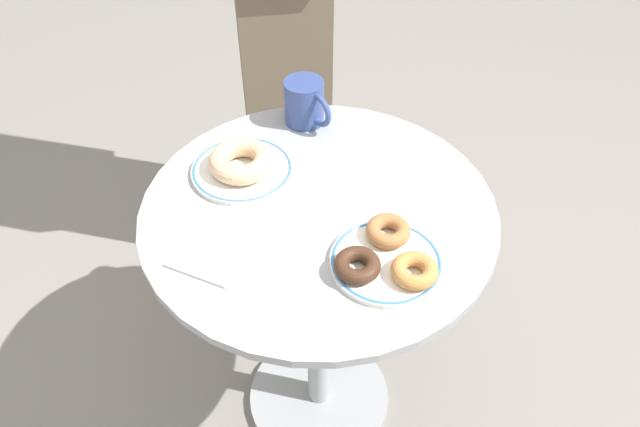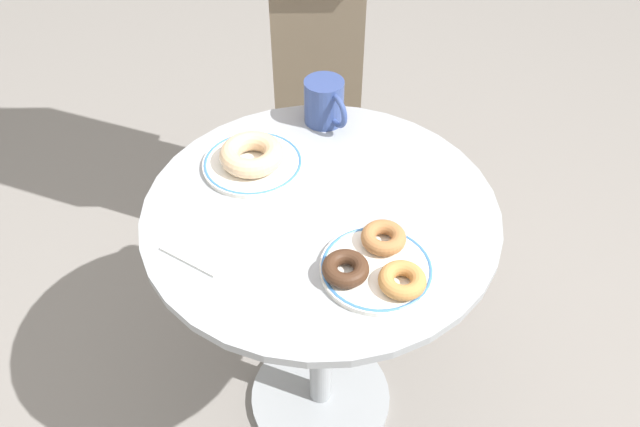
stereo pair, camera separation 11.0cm
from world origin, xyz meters
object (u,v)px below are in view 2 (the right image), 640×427
Objects in this scene: plate_left at (253,163)px; coffee_mug at (325,102)px; cafe_table at (321,286)px; plate_right at (376,268)px; donut_chocolate at (346,268)px; donut_cinnamon at (383,238)px; donut_glazed at (252,154)px; donut_old_fashioned at (402,280)px; paper_napkin at (211,238)px.

plate_left is 0.21m from coffee_mug.
cafe_table is 3.71× the size of plate_right.
plate_right is at bearing -30.36° from coffee_mug.
coffee_mug reaches higher than donut_chocolate.
donut_glazed is at bearing -173.50° from donut_cinnamon.
donut_chocolate is at bearing -10.08° from donut_glazed.
coffee_mug is (-0.43, 0.22, 0.02)m from donut_old_fashioned.
paper_napkin is at bearing -152.13° from donut_chocolate.
donut_glazed is 0.33m from donut_cinnamon.
donut_old_fashioned is 1.00× the size of donut_chocolate.
plate_left is 0.36m from plate_right.
donut_glazed is (-0.35, 0.01, 0.02)m from plate_right.
donut_glazed reaches higher than plate_left.
coffee_mug reaches higher than cafe_table.
coffee_mug is at bearing 142.53° from donut_chocolate.
plate_left and plate_right have the same top height.
donut_old_fashioned is (0.06, 0.00, 0.02)m from plate_right.
coffee_mug is at bearing 153.07° from donut_old_fashioned.
donut_glazed is 1.63× the size of donut_cinnamon.
paper_napkin is at bearing -57.25° from plate_left.
donut_old_fashioned is at bearing -8.00° from cafe_table.
plate_right is at bearing -10.76° from cafe_table.
cafe_table is 5.58× the size of donut_glazed.
donut_cinnamon is 1.00× the size of donut_chocolate.
paper_napkin is (0.11, -0.18, -0.00)m from plate_left.
donut_glazed is at bearing 122.56° from paper_napkin.
donut_chocolate is at bearing -85.54° from donut_cinnamon.
cafe_table is 0.30m from plate_left.
donut_old_fashioned is (0.41, -0.01, 0.02)m from plate_left.
paper_napkin is 1.03× the size of coffee_mug.
plate_right is 0.06m from donut_old_fashioned.
plate_left is 0.33m from donut_cinnamon.
plate_left is at bearing 133.68° from donut_glazed.
donut_chocolate is 0.61× the size of coffee_mug.
coffee_mug reaches higher than plate_left.
donut_old_fashioned and donut_cinnamon have the same top height.
cafe_table is at bearing 172.00° from donut_old_fashioned.
paper_napkin reaches higher than cafe_table.
plate_right is 0.44m from coffee_mug.
donut_chocolate is at bearing -10.44° from plate_left.
coffee_mug is at bearing 95.24° from donut_glazed.
coffee_mug is (-0.02, 0.21, 0.02)m from donut_glazed.
plate_right reaches higher than paper_napkin.
plate_left is at bearing 178.56° from donut_old_fashioned.
coffee_mug is at bearing 153.25° from donut_cinnamon.
donut_glazed is at bearing -84.76° from coffee_mug.
donut_chocolate reaches higher than plate_right.
donut_cinnamon reaches higher than plate_left.
paper_napkin is at bearing -57.44° from donut_glazed.
donut_old_fashioned is 0.48m from coffee_mug.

